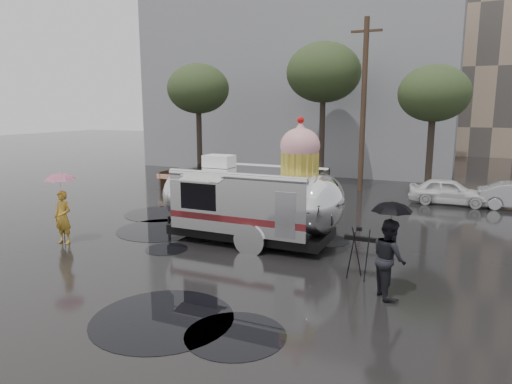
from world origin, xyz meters
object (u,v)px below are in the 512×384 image
at_px(person_left, 63,217).
at_px(airstream_trailer, 253,198).
at_px(tripod, 358,249).
at_px(person_right, 389,258).

bearing_deg(person_left, airstream_trailer, 21.92).
distance_m(airstream_trailer, tripod, 4.43).
bearing_deg(airstream_trailer, person_right, -29.77).
height_order(person_left, tripod, person_left).
relative_size(person_left, tripod, 1.25).
height_order(person_right, tripod, person_right).
bearing_deg(person_right, airstream_trailer, 29.71).
bearing_deg(person_left, tripod, 0.84).
distance_m(airstream_trailer, person_right, 5.58).
xyz_separation_m(airstream_trailer, tripod, (3.91, -1.95, -0.68)).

